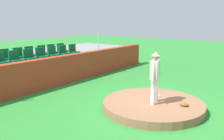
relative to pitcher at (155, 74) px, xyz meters
name	(u,v)px	position (x,y,z in m)	size (l,w,h in m)	color
ground_plane	(153,109)	(0.10, 0.09, -1.29)	(60.00, 60.00, 0.00)	#2C8432
pitchers_mound	(153,105)	(0.10, 0.09, -1.15)	(3.50, 3.50, 0.27)	#8D5F43
pitcher	(155,74)	(0.00, 0.00, 0.00)	(0.75, 0.36, 1.76)	white
baseball	(160,95)	(0.78, 0.16, -0.98)	(0.07, 0.07, 0.07)	white
fielding_glove	(184,104)	(0.31, -0.94, -0.97)	(0.30, 0.20, 0.11)	brown
brick_barrier	(56,71)	(0.10, 5.20, -0.60)	(14.62, 0.40, 1.38)	#A33620
fence_post_right	(98,41)	(3.25, 5.20, 0.63)	(0.06, 0.06, 1.08)	silver
bleacher_platform	(25,67)	(0.10, 7.71, -0.67)	(14.27, 4.10, 1.24)	gray
stadium_chair_0	(0,60)	(-1.99, 6.21, 0.11)	(0.48, 0.44, 0.50)	#0A552D
stadium_chair_1	(15,58)	(-1.31, 6.19, 0.11)	(0.48, 0.44, 0.50)	#0A552D
stadium_chair_2	(29,56)	(-0.59, 6.17, 0.11)	(0.48, 0.44, 0.50)	#0A552D
stadium_chair_3	(41,55)	(0.09, 6.21, 0.11)	(0.48, 0.44, 0.50)	#0A552D
stadium_chair_4	(53,53)	(0.82, 6.20, 0.11)	(0.48, 0.44, 0.50)	#0A552D
stadium_chair_5	(64,52)	(1.51, 6.17, 0.11)	(0.48, 0.44, 0.50)	#0A552D
stadium_chair_6	(73,50)	(2.22, 6.17, 0.11)	(0.48, 0.44, 0.50)	#0A552D
stadium_chair_8	(5,56)	(-1.28, 7.06, 0.11)	(0.48, 0.44, 0.50)	#0A552D
stadium_chair_9	(19,55)	(-0.58, 7.07, 0.11)	(0.48, 0.44, 0.50)	#0A552D
stadium_chair_10	(30,53)	(0.08, 7.10, 0.11)	(0.48, 0.44, 0.50)	#0A552D
stadium_chair_11	(43,52)	(0.82, 7.07, 0.11)	(0.48, 0.44, 0.50)	#0A552D
stadium_chair_12	(52,50)	(1.47, 7.08, 0.11)	(0.48, 0.44, 0.50)	#0A552D
stadium_chair_13	(62,49)	(2.19, 7.11, 0.11)	(0.48, 0.44, 0.50)	#0A552D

